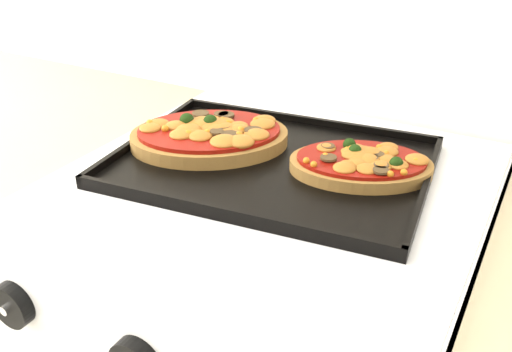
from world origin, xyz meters
The scene contains 5 objects.
control_panel centered at (0.01, 1.39, 0.85)m, with size 0.60×0.02×0.09m, color white.
knob_left centered at (-0.16, 1.37, 0.85)m, with size 0.06×0.06×0.02m, color black.
baking_tray centered at (-0.01, 1.73, 0.92)m, with size 0.45×0.34×0.02m, color black.
pizza_left centered at (-0.13, 1.74, 0.94)m, with size 0.25×0.18×0.04m, color olive, non-canonical shape.
pizza_right centered at (0.11, 1.77, 0.93)m, with size 0.20×0.14×0.03m, color olive, non-canonical shape.
Camera 1 is at (0.34, 1.05, 1.30)m, focal length 40.00 mm.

